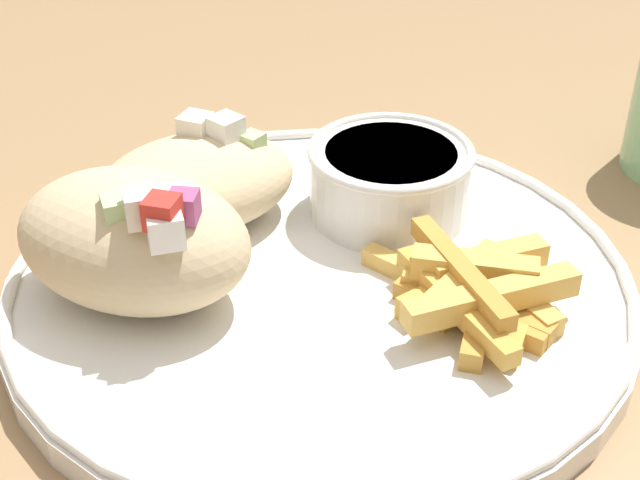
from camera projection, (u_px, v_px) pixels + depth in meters
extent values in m
cube|color=#9E7A51|center=(263.00, 330.00, 0.45)|extent=(1.32, 1.32, 0.04)
cylinder|color=white|center=(320.00, 286.00, 0.43)|extent=(0.30, 0.30, 0.01)
torus|color=white|center=(320.00, 271.00, 0.43)|extent=(0.30, 0.30, 0.01)
ellipsoid|color=beige|center=(134.00, 239.00, 0.40)|extent=(0.12, 0.10, 0.06)
cube|color=#A34C84|center=(184.00, 206.00, 0.37)|extent=(0.01, 0.01, 0.01)
cube|color=red|center=(162.00, 212.00, 0.36)|extent=(0.01, 0.01, 0.01)
cube|color=silver|center=(178.00, 205.00, 0.38)|extent=(0.02, 0.02, 0.01)
cube|color=white|center=(165.00, 229.00, 0.36)|extent=(0.02, 0.02, 0.01)
cube|color=#B7D693|center=(121.00, 212.00, 0.37)|extent=(0.02, 0.02, 0.01)
cube|color=silver|center=(142.00, 207.00, 0.36)|extent=(0.02, 0.02, 0.01)
ellipsoid|color=beige|center=(196.00, 183.00, 0.46)|extent=(0.13, 0.12, 0.04)
cube|color=silver|center=(196.00, 129.00, 0.46)|extent=(0.02, 0.02, 0.02)
cube|color=white|center=(226.00, 130.00, 0.46)|extent=(0.02, 0.02, 0.01)
cube|color=red|center=(207.00, 126.00, 0.46)|extent=(0.01, 0.01, 0.01)
cube|color=#B7D693|center=(253.00, 143.00, 0.46)|extent=(0.01, 0.01, 0.01)
cube|color=#A34C84|center=(229.00, 131.00, 0.46)|extent=(0.01, 0.01, 0.01)
cube|color=gold|center=(469.00, 314.00, 0.40)|extent=(0.07, 0.04, 0.01)
cube|color=gold|center=(470.00, 296.00, 0.41)|extent=(0.04, 0.05, 0.01)
cube|color=gold|center=(489.00, 310.00, 0.40)|extent=(0.06, 0.04, 0.01)
cube|color=#E5B251|center=(512.00, 297.00, 0.41)|extent=(0.05, 0.05, 0.01)
cube|color=#E5B251|center=(464.00, 286.00, 0.41)|extent=(0.06, 0.02, 0.01)
cube|color=gold|center=(521.00, 318.00, 0.40)|extent=(0.02, 0.06, 0.01)
cube|color=gold|center=(456.00, 289.00, 0.41)|extent=(0.05, 0.05, 0.01)
cube|color=#E5B251|center=(425.00, 280.00, 0.42)|extent=(0.06, 0.04, 0.01)
cube|color=gold|center=(479.00, 324.00, 0.39)|extent=(0.02, 0.06, 0.01)
cube|color=#E5B251|center=(475.00, 269.00, 0.40)|extent=(0.06, 0.01, 0.01)
cube|color=gold|center=(455.00, 303.00, 0.39)|extent=(0.06, 0.07, 0.01)
cube|color=gold|center=(460.00, 271.00, 0.40)|extent=(0.05, 0.08, 0.01)
cube|color=#E5B251|center=(488.00, 262.00, 0.41)|extent=(0.06, 0.04, 0.01)
cube|color=#E5B251|center=(492.00, 298.00, 0.39)|extent=(0.08, 0.05, 0.01)
cube|color=#E5B251|center=(463.00, 279.00, 0.40)|extent=(0.04, 0.06, 0.01)
cylinder|color=white|center=(390.00, 182.00, 0.47)|extent=(0.08, 0.08, 0.04)
cylinder|color=white|center=(391.00, 156.00, 0.46)|extent=(0.07, 0.07, 0.01)
torus|color=white|center=(391.00, 151.00, 0.46)|extent=(0.09, 0.09, 0.00)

